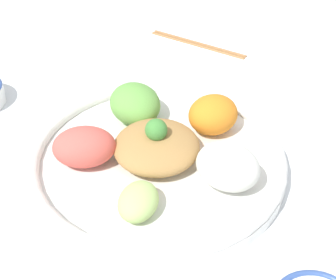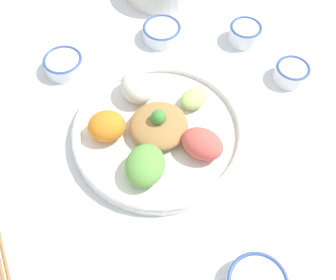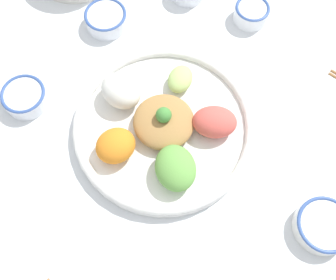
{
  "view_description": "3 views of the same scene",
  "coord_description": "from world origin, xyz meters",
  "px_view_note": "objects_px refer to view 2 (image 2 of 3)",
  "views": [
    {
      "loc": [
        0.18,
        -0.47,
        0.48
      ],
      "look_at": [
        0.02,
        0.03,
        0.05
      ],
      "focal_mm": 50.0,
      "sensor_mm": 36.0,
      "label": 1
    },
    {
      "loc": [
        -0.4,
        0.29,
        0.74
      ],
      "look_at": [
        -0.03,
        0.02,
        0.02
      ],
      "focal_mm": 42.0,
      "sensor_mm": 36.0,
      "label": 2
    },
    {
      "loc": [
        -0.16,
        0.33,
        0.78
      ],
      "look_at": [
        -0.03,
        0.07,
        0.08
      ],
      "focal_mm": 42.0,
      "sensor_mm": 36.0,
      "label": 3
    }
  ],
  "objects_px": {
    "sauce_bowl_far": "(292,72)",
    "serving_spoon_main": "(18,84)",
    "sauce_bowl_dark": "(64,64)",
    "chopsticks_pair_far": "(1,260)",
    "salad_platter": "(156,129)",
    "rice_bowl_blue": "(162,32)",
    "sauce_bowl_red": "(245,33)"
  },
  "relations": [
    {
      "from": "chopsticks_pair_far",
      "to": "rice_bowl_blue",
      "type": "bearing_deg",
      "value": -50.34
    },
    {
      "from": "sauce_bowl_dark",
      "to": "serving_spoon_main",
      "type": "bearing_deg",
      "value": 78.4
    },
    {
      "from": "salad_platter",
      "to": "chopsticks_pair_far",
      "type": "height_order",
      "value": "salad_platter"
    },
    {
      "from": "sauce_bowl_red",
      "to": "rice_bowl_blue",
      "type": "height_order",
      "value": "sauce_bowl_red"
    },
    {
      "from": "chopsticks_pair_far",
      "to": "serving_spoon_main",
      "type": "distance_m",
      "value": 0.43
    },
    {
      "from": "salad_platter",
      "to": "serving_spoon_main",
      "type": "relative_size",
      "value": 3.41
    },
    {
      "from": "salad_platter",
      "to": "sauce_bowl_far",
      "type": "height_order",
      "value": "salad_platter"
    },
    {
      "from": "sauce_bowl_red",
      "to": "rice_bowl_blue",
      "type": "distance_m",
      "value": 0.22
    },
    {
      "from": "sauce_bowl_far",
      "to": "chopsticks_pair_far",
      "type": "relative_size",
      "value": 0.37
    },
    {
      "from": "salad_platter",
      "to": "serving_spoon_main",
      "type": "distance_m",
      "value": 0.37
    },
    {
      "from": "sauce_bowl_red",
      "to": "sauce_bowl_dark",
      "type": "relative_size",
      "value": 0.86
    },
    {
      "from": "salad_platter",
      "to": "sauce_bowl_red",
      "type": "relative_size",
      "value": 4.6
    },
    {
      "from": "rice_bowl_blue",
      "to": "chopsticks_pair_far",
      "type": "height_order",
      "value": "rice_bowl_blue"
    },
    {
      "from": "serving_spoon_main",
      "to": "rice_bowl_blue",
      "type": "bearing_deg",
      "value": -63.12
    },
    {
      "from": "sauce_bowl_dark",
      "to": "chopsticks_pair_far",
      "type": "xyz_separation_m",
      "value": [
        -0.35,
        0.33,
        -0.02
      ]
    },
    {
      "from": "chopsticks_pair_far",
      "to": "serving_spoon_main",
      "type": "height_order",
      "value": "chopsticks_pair_far"
    },
    {
      "from": "sauce_bowl_dark",
      "to": "sauce_bowl_far",
      "type": "height_order",
      "value": "sauce_bowl_far"
    },
    {
      "from": "rice_bowl_blue",
      "to": "sauce_bowl_far",
      "type": "height_order",
      "value": "sauce_bowl_far"
    },
    {
      "from": "sauce_bowl_red",
      "to": "rice_bowl_blue",
      "type": "bearing_deg",
      "value": 51.02
    },
    {
      "from": "sauce_bowl_dark",
      "to": "serving_spoon_main",
      "type": "xyz_separation_m",
      "value": [
        0.02,
        0.12,
        -0.02
      ]
    },
    {
      "from": "salad_platter",
      "to": "rice_bowl_blue",
      "type": "relative_size",
      "value": 3.81
    },
    {
      "from": "salad_platter",
      "to": "sauce_bowl_dark",
      "type": "height_order",
      "value": "salad_platter"
    },
    {
      "from": "sauce_bowl_red",
      "to": "sauce_bowl_dark",
      "type": "xyz_separation_m",
      "value": [
        0.19,
        0.43,
        -0.0
      ]
    },
    {
      "from": "sauce_bowl_far",
      "to": "serving_spoon_main",
      "type": "distance_m",
      "value": 0.67
    },
    {
      "from": "sauce_bowl_red",
      "to": "sauce_bowl_far",
      "type": "bearing_deg",
      "value": 179.89
    },
    {
      "from": "serving_spoon_main",
      "to": "sauce_bowl_dark",
      "type": "bearing_deg",
      "value": -63.06
    },
    {
      "from": "sauce_bowl_dark",
      "to": "sauce_bowl_far",
      "type": "distance_m",
      "value": 0.56
    },
    {
      "from": "rice_bowl_blue",
      "to": "sauce_bowl_dark",
      "type": "xyz_separation_m",
      "value": [
        0.05,
        0.26,
        -0.0
      ]
    },
    {
      "from": "salad_platter",
      "to": "sauce_bowl_red",
      "type": "bearing_deg",
      "value": -73.57
    },
    {
      "from": "sauce_bowl_far",
      "to": "chopsticks_pair_far",
      "type": "distance_m",
      "value": 0.76
    },
    {
      "from": "chopsticks_pair_far",
      "to": "serving_spoon_main",
      "type": "relative_size",
      "value": 1.99
    },
    {
      "from": "sauce_bowl_dark",
      "to": "chopsticks_pair_far",
      "type": "relative_size",
      "value": 0.43
    }
  ]
}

